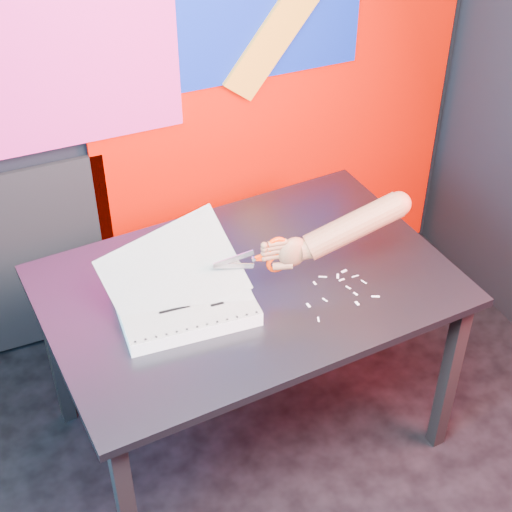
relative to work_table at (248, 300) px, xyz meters
name	(u,v)px	position (x,y,z in m)	size (l,w,h in m)	color
room	(291,278)	(-0.18, -0.68, 0.68)	(3.01, 3.01, 2.71)	black
backdrop	(140,127)	(-0.12, 0.79, 0.28)	(2.88, 0.05, 2.08)	#F70C00
work_table	(248,300)	(0.00, 0.00, 0.00)	(1.40, 0.99, 0.75)	black
printout_stack	(184,302)	(-0.24, -0.04, 0.11)	(0.47, 0.33, 0.31)	white
scissors	(272,256)	(0.05, -0.08, 0.23)	(0.24, 0.04, 0.14)	silver
hand_forearm	(343,230)	(0.28, -0.11, 0.28)	(0.48, 0.13, 0.21)	brown
paper_clippings	(341,288)	(0.27, -0.15, 0.08)	(0.24, 0.20, 0.00)	silver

